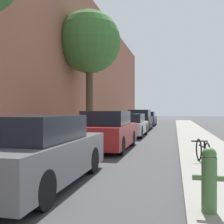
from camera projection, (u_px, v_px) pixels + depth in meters
The scene contains 12 objects.
ground_plane at pixel (140, 140), 14.33m from camera, with size 120.00×120.00×0.00m, color #3D3D3F.
sidewalk_left at pixel (86, 137), 14.96m from camera, with size 2.00×52.00×0.12m.
sidewalk_right at pixel (199, 140), 13.69m from camera, with size 2.00×52.00×0.12m.
building_facade_left at pixel (62, 53), 15.22m from camera, with size 0.70×52.00×9.31m.
parked_car_grey at pixel (37, 152), 5.63m from camera, with size 1.71×4.17×1.42m.
parked_car_red at pixel (108, 131), 10.84m from camera, with size 1.71×4.06×1.50m.
parked_car_silver at pixel (130, 125), 16.33m from camera, with size 1.73×4.28×1.32m.
parked_car_black at pixel (140, 120), 21.91m from camera, with size 1.75×4.26×1.56m.
parked_car_navy at pixel (147, 119), 27.77m from camera, with size 1.75×4.20×1.38m.
street_tree_far at pixel (89, 43), 15.32m from camera, with size 3.44×3.44×6.88m.
fire_hydrant at pixel (209, 179), 3.83m from camera, with size 0.45×0.21×0.89m.
bicycle at pixel (203, 152), 7.35m from camera, with size 0.44×1.48×0.61m.
Camera 1 is at (1.74, 1.72, 1.52)m, focal length 44.80 mm.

